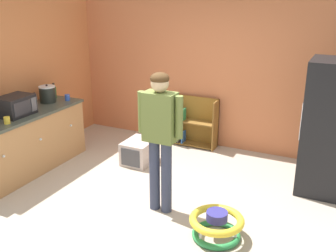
# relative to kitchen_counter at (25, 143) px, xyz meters

# --- Properties ---
(ground_plane) EXTENTS (12.00, 12.00, 0.00)m
(ground_plane) POSITION_rel_kitchen_counter_xyz_m (2.20, -0.09, -0.45)
(ground_plane) COLOR #B7A794
(ground_plane) RESTS_ON ground
(back_wall) EXTENTS (5.20, 0.06, 2.70)m
(back_wall) POSITION_rel_kitchen_counter_xyz_m (2.20, 2.24, 0.90)
(back_wall) COLOR #CA7247
(back_wall) RESTS_ON ground
(left_side_wall) EXTENTS (0.06, 2.99, 2.70)m
(left_side_wall) POSITION_rel_kitchen_counter_xyz_m (-0.43, 0.72, 0.90)
(left_side_wall) COLOR #CB7542
(left_side_wall) RESTS_ON ground
(kitchen_counter) EXTENTS (0.65, 2.06, 0.90)m
(kitchen_counter) POSITION_rel_kitchen_counter_xyz_m (0.00, 0.00, 0.00)
(kitchen_counter) COLOR #AD7A4A
(kitchen_counter) RESTS_ON ground
(refrigerator) EXTENTS (0.73, 0.68, 1.78)m
(refrigerator) POSITION_rel_kitchen_counter_xyz_m (4.07, 1.30, 0.44)
(refrigerator) COLOR black
(refrigerator) RESTS_ON ground
(bookshelf) EXTENTS (0.80, 0.28, 0.85)m
(bookshelf) POSITION_rel_kitchen_counter_xyz_m (1.80, 2.07, -0.08)
(bookshelf) COLOR brown
(bookshelf) RESTS_ON ground
(standing_person) EXTENTS (0.57, 0.22, 1.73)m
(standing_person) POSITION_rel_kitchen_counter_xyz_m (2.30, -0.12, 0.60)
(standing_person) COLOR #353C54
(standing_person) RESTS_ON ground
(baby_walker) EXTENTS (0.60, 0.60, 0.32)m
(baby_walker) POSITION_rel_kitchen_counter_xyz_m (3.12, -0.37, -0.29)
(baby_walker) COLOR #2D904B
(baby_walker) RESTS_ON ground
(pet_carrier) EXTENTS (0.42, 0.55, 0.36)m
(pet_carrier) POSITION_rel_kitchen_counter_xyz_m (1.36, 1.00, -0.27)
(pet_carrier) COLOR beige
(pet_carrier) RESTS_ON ground
(microwave) EXTENTS (0.37, 0.48, 0.28)m
(microwave) POSITION_rel_kitchen_counter_xyz_m (-0.01, -0.08, 0.59)
(microwave) COLOR black
(microwave) RESTS_ON kitchen_counter
(crock_pot) EXTENTS (0.25, 0.25, 0.29)m
(crock_pot) POSITION_rel_kitchen_counter_xyz_m (-0.07, 0.64, 0.58)
(crock_pot) COLOR black
(crock_pot) RESTS_ON kitchen_counter
(green_glass_bottle) EXTENTS (0.07, 0.07, 0.25)m
(green_glass_bottle) POSITION_rel_kitchen_counter_xyz_m (-0.15, 0.88, 0.55)
(green_glass_bottle) COLOR #33753D
(green_glass_bottle) RESTS_ON kitchen_counter
(clear_bottle) EXTENTS (0.07, 0.07, 0.25)m
(clear_bottle) POSITION_rel_kitchen_counter_xyz_m (0.00, 0.28, 0.55)
(clear_bottle) COLOR silver
(clear_bottle) RESTS_ON kitchen_counter
(blue_cup) EXTENTS (0.08, 0.08, 0.09)m
(blue_cup) POSITION_rel_kitchen_counter_xyz_m (0.13, 0.86, 0.50)
(blue_cup) COLOR blue
(blue_cup) RESTS_ON kitchen_counter
(teal_cup) EXTENTS (0.08, 0.08, 0.09)m
(teal_cup) POSITION_rel_kitchen_counter_xyz_m (-0.14, 0.23, 0.50)
(teal_cup) COLOR teal
(teal_cup) RESTS_ON kitchen_counter
(yellow_cup) EXTENTS (0.08, 0.08, 0.09)m
(yellow_cup) POSITION_rel_kitchen_counter_xyz_m (0.16, -0.41, 0.50)
(yellow_cup) COLOR yellow
(yellow_cup) RESTS_ON kitchen_counter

